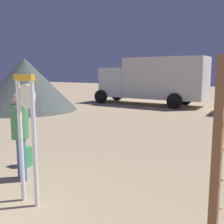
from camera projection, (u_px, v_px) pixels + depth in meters
name	position (u px, v px, depth m)	size (l,w,h in m)	color
standing_clock	(27.00, 127.00, 4.21)	(0.42, 0.11, 2.11)	white
person_near_clock	(20.00, 132.00, 5.22)	(0.33, 0.33, 1.75)	teal
backpack	(26.00, 156.00, 6.08)	(0.26, 0.20, 0.46)	green
box_truck_near	(154.00, 79.00, 17.20)	(7.23, 2.54, 3.03)	silver
dome_tent	(26.00, 84.00, 14.87)	(5.65, 5.65, 2.88)	#3E4642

